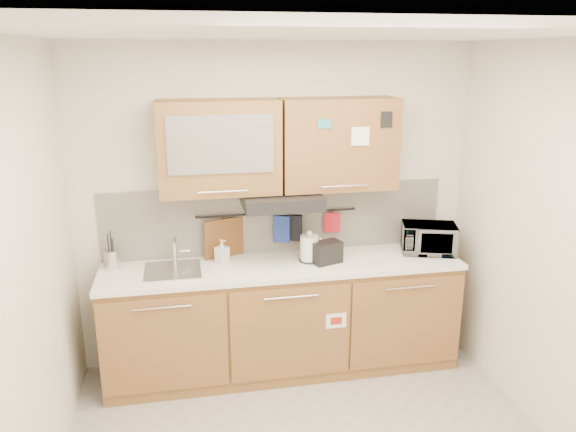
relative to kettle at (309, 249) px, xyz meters
name	(u,v)px	position (x,y,z in m)	size (l,w,h in m)	color
ceiling	(326,34)	(-0.22, -1.21, 1.58)	(3.20, 3.20, 0.00)	white
wall_back	(276,207)	(-0.22, 0.29, 0.28)	(3.20, 3.20, 0.00)	silver
wall_left	(19,298)	(-1.82, -1.21, 0.28)	(3.00, 3.00, 0.00)	silver
wall_right	(573,257)	(1.38, -1.21, 0.28)	(3.00, 3.00, 0.00)	silver
base_cabinet	(283,323)	(-0.22, -0.02, -0.61)	(2.80, 0.64, 0.88)	#966435
countertop	(283,266)	(-0.22, -0.02, -0.12)	(2.82, 0.62, 0.04)	white
backsplash	(276,219)	(-0.22, 0.28, 0.18)	(2.80, 0.02, 0.56)	silver
upper_cabinets	(279,146)	(-0.22, 0.11, 0.81)	(1.82, 0.37, 0.70)	#966435
range_hood	(282,200)	(-0.22, 0.04, 0.40)	(0.60, 0.46, 0.10)	black
sink	(173,270)	(-1.06, 0.00, -0.10)	(0.42, 0.40, 0.26)	silver
utensil_rail	(277,213)	(-0.22, 0.24, 0.24)	(0.02, 0.02, 1.30)	black
utensil_crock	(112,259)	(-1.52, 0.13, -0.02)	(0.12, 0.12, 0.30)	#BCBCC1
kettle	(309,249)	(0.00, 0.00, 0.00)	(0.18, 0.17, 0.25)	white
toaster	(327,252)	(0.12, -0.06, -0.01)	(0.26, 0.20, 0.17)	black
microwave	(429,238)	(1.01, 0.01, 0.02)	(0.43, 0.29, 0.24)	#999999
soap_bottle	(222,251)	(-0.68, 0.09, 0.00)	(0.09, 0.09, 0.19)	#999999
cutting_board	(224,243)	(-0.65, 0.22, 0.01)	(0.33, 0.02, 0.41)	brown
oven_mitt	(282,229)	(-0.18, 0.22, 0.11)	(0.13, 0.03, 0.22)	navy
dark_pouch	(293,228)	(-0.08, 0.22, 0.11)	(0.14, 0.04, 0.22)	black
pot_holder	(332,222)	(0.24, 0.22, 0.14)	(0.13, 0.02, 0.16)	red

